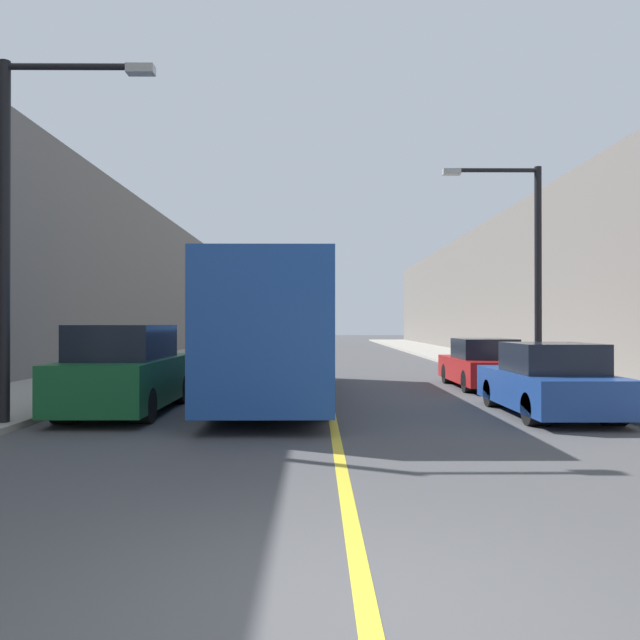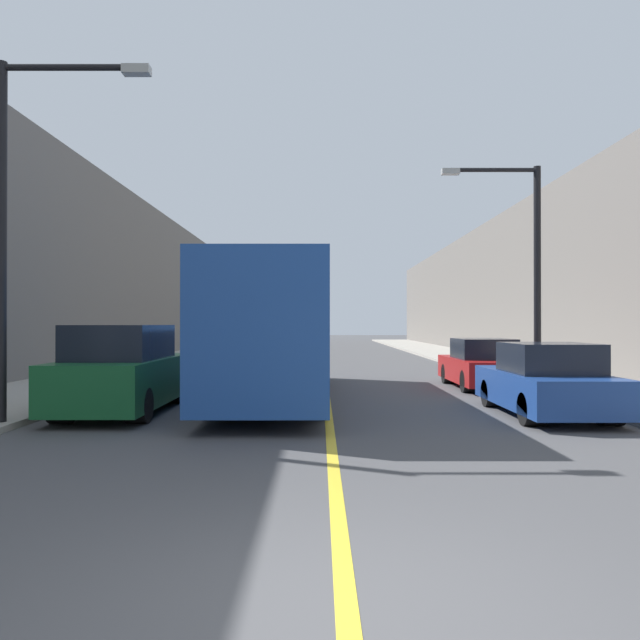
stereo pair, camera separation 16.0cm
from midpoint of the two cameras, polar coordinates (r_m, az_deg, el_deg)
ground_plane at (r=4.50m, az=3.23°, el=-25.31°), size 200.00×200.00×0.00m
sidewalk_left at (r=34.91m, az=-12.62°, el=-3.35°), size 3.92×72.00×0.12m
sidewalk_right at (r=35.02m, az=12.64°, el=-3.34°), size 3.92×72.00×0.12m
building_row_left at (r=35.98m, az=-18.79°, el=3.44°), size 4.00×72.00×8.52m
building_row_right at (r=36.13m, az=18.77°, el=2.91°), size 4.00×72.00×7.88m
road_center_line at (r=34.12m, az=0.03°, el=-3.53°), size 0.16×72.00×0.01m
bus at (r=16.07m, az=-3.95°, el=-0.94°), size 2.47×11.57×3.22m
parked_suv_left at (r=13.95m, az=-17.61°, el=-4.56°), size 1.87×4.80×1.87m
car_right_near at (r=13.76m, az=19.90°, el=-5.41°), size 1.84×4.29×1.50m
car_right_mid at (r=19.09m, az=14.41°, el=-4.05°), size 1.76×4.30×1.46m
street_lamp_left at (r=12.69m, az=-26.04°, el=8.93°), size 2.80×0.24×6.54m
street_lamp_right at (r=18.65m, az=18.22°, el=5.45°), size 2.80×0.24×6.23m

